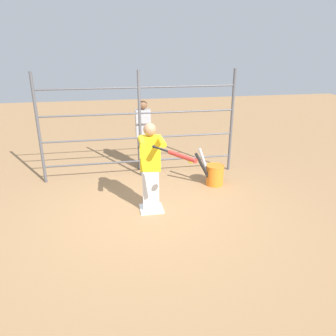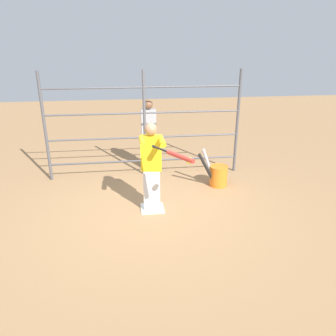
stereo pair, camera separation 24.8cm
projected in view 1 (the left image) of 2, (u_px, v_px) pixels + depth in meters
ground_plane at (151, 209)px, 5.79m from camera, size 24.00×24.00×0.00m
home_plate at (151, 209)px, 5.79m from camera, size 0.40×0.40×0.02m
fence_backstop at (140, 126)px, 6.85m from camera, size 4.11×0.06×2.25m
batter at (151, 165)px, 5.47m from camera, size 0.40×0.56×1.55m
baseball_bat_swinging at (178, 155)px, 4.60m from camera, size 0.52×0.75×0.07m
softball_in_flight at (191, 160)px, 4.64m from camera, size 0.10×0.10×0.10m
bat_bucket at (214, 174)px, 6.71m from camera, size 0.66×0.37×0.78m
bystander_behind_fence at (143, 134)px, 7.37m from camera, size 0.33×0.20×1.59m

